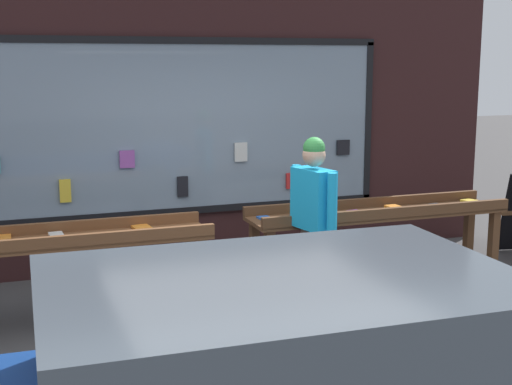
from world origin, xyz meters
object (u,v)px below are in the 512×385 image
at_px(display_table_left, 54,247).
at_px(small_dog, 275,300).
at_px(person_browsing, 313,210).
at_px(display_table_right, 378,219).

relative_size(display_table_left, small_dog, 4.92).
bearing_deg(display_table_left, small_dog, -21.95).
bearing_deg(person_browsing, display_table_right, -75.95).
distance_m(display_table_left, person_browsing, 2.41).
distance_m(display_table_left, small_dog, 2.06).
height_order(display_table_right, person_browsing, person_browsing).
bearing_deg(person_browsing, small_dog, 108.29).
bearing_deg(person_browsing, display_table_left, 67.36).
bearing_deg(display_table_right, display_table_left, -179.99).
xyz_separation_m(display_table_right, small_dog, (-1.47, -0.75, -0.48)).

